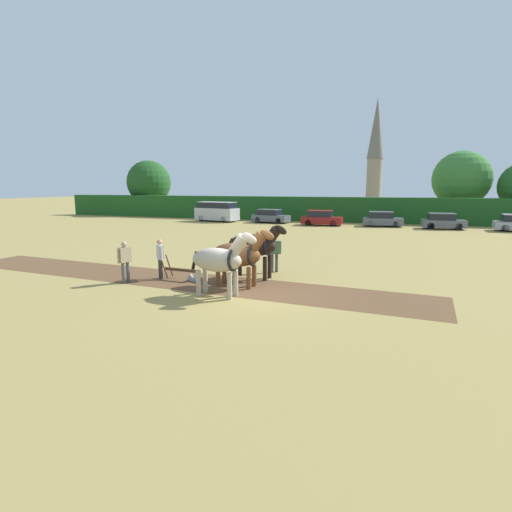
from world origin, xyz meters
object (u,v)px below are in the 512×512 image
(tree_far_left, at_px, (149,183))
(plow, at_px, (183,273))
(church_spire, at_px, (375,151))
(parked_car_center, at_px, (382,219))
(tree_left, at_px, (461,179))
(parked_car_center_left, at_px, (321,218))
(farmer_beside_team, at_px, (274,251))
(draft_horse_trail_left, at_px, (254,245))
(parked_car_left, at_px, (270,216))
(draft_horse_lead_left, at_px, (220,260))
(draft_horse_lead_right, at_px, (239,254))
(farmer_onlooker_left, at_px, (125,259))
(parked_van, at_px, (217,211))
(parked_car_center_right, at_px, (443,221))
(farmer_at_plow, at_px, (160,256))

(tree_far_left, distance_m, plow, 42.92)
(church_spire, bearing_deg, parked_car_center, -85.34)
(tree_left, xyz_separation_m, parked_car_center_left, (-14.09, -9.96, -4.07))
(tree_far_left, relative_size, farmer_beside_team, 4.42)
(draft_horse_trail_left, distance_m, farmer_beside_team, 1.61)
(farmer_beside_team, bearing_deg, draft_horse_trail_left, -54.52)
(farmer_beside_team, height_order, parked_car_center, farmer_beside_team)
(parked_car_left, bearing_deg, tree_left, 32.87)
(draft_horse_lead_left, bearing_deg, parked_car_left, 107.63)
(draft_horse_lead_right, bearing_deg, farmer_onlooker_left, -163.84)
(tree_far_left, height_order, parked_van, tree_far_left)
(tree_far_left, xyz_separation_m, parked_car_center_right, (37.73, -7.80, -3.82))
(parked_car_left, bearing_deg, farmer_at_plow, -73.68)
(farmer_beside_team, relative_size, parked_car_center, 0.43)
(draft_horse_lead_right, height_order, parked_car_center_left, draft_horse_lead_right)
(farmer_at_plow, bearing_deg, tree_left, 21.51)
(farmer_at_plow, xyz_separation_m, parked_car_center_right, (13.73, 26.84, -0.30))
(tree_far_left, relative_size, parked_car_center_left, 1.84)
(parked_car_center_left, bearing_deg, plow, -92.98)
(plow, bearing_deg, draft_horse_lead_left, -31.03)
(plow, height_order, parked_car_left, parked_car_left)
(tree_far_left, bearing_deg, draft_horse_trail_left, -50.01)
(plow, relative_size, farmer_at_plow, 1.03)
(draft_horse_lead_right, relative_size, parked_car_center_right, 0.72)
(tree_left, bearing_deg, parked_car_center, -131.58)
(draft_horse_lead_right, relative_size, parked_car_left, 0.66)
(draft_horse_lead_right, height_order, farmer_at_plow, draft_horse_lead_right)
(draft_horse_lead_left, height_order, farmer_at_plow, draft_horse_lead_left)
(tree_far_left, relative_size, draft_horse_lead_right, 2.69)
(parked_car_left, relative_size, parked_car_center, 1.06)
(plow, height_order, farmer_onlooker_left, farmer_onlooker_left)
(parked_van, bearing_deg, farmer_at_plow, -59.53)
(draft_horse_lead_left, height_order, parked_car_center_left, draft_horse_lead_left)
(farmer_at_plow, height_order, parked_car_center, farmer_at_plow)
(draft_horse_lead_right, relative_size, farmer_beside_team, 1.64)
(church_spire, height_order, parked_car_center_left, church_spire)
(draft_horse_lead_left, distance_m, farmer_at_plow, 4.02)
(plow, xyz_separation_m, parked_car_center_left, (1.12, 26.62, 0.41))
(church_spire, relative_size, draft_horse_lead_right, 7.21)
(draft_horse_lead_right, bearing_deg, tree_far_left, 132.30)
(church_spire, bearing_deg, draft_horse_lead_right, -91.12)
(draft_horse_lead_left, bearing_deg, draft_horse_lead_right, 90.10)
(farmer_at_plow, bearing_deg, parked_car_left, 53.01)
(church_spire, relative_size, parked_car_center, 5.08)
(tree_far_left, bearing_deg, parked_car_center_left, -16.89)
(plow, bearing_deg, farmer_at_plow, -173.10)
(tree_left, height_order, draft_horse_trail_left, tree_left)
(tree_left, height_order, parked_car_center_left, tree_left)
(draft_horse_lead_left, distance_m, draft_horse_lead_right, 1.60)
(parked_van, relative_size, parked_car_center_left, 1.27)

